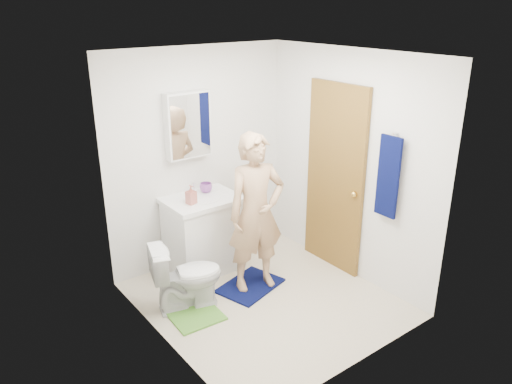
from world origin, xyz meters
The scene contains 22 objects.
floor centered at (0.00, 0.00, -0.01)m, with size 2.20×2.40×0.02m, color beige.
ceiling centered at (0.00, 0.00, 2.41)m, with size 2.20×2.40×0.02m, color white.
wall_back centered at (0.00, 1.21, 1.20)m, with size 2.20×0.02×2.40m, color silver.
wall_front centered at (0.00, -1.21, 1.20)m, with size 2.20×0.02×2.40m, color silver.
wall_left centered at (-1.11, 0.00, 1.20)m, with size 0.02×2.40×2.40m, color silver.
wall_right centered at (1.11, 0.00, 1.20)m, with size 0.02×2.40×2.40m, color silver.
vanity_cabinet centered at (-0.15, 0.91, 0.40)m, with size 0.75×0.55×0.80m, color white.
countertop centered at (-0.15, 0.91, 0.83)m, with size 0.79×0.59×0.05m, color white.
sink_basin centered at (-0.15, 0.91, 0.84)m, with size 0.40×0.40×0.03m, color white.
faucet centered at (-0.15, 1.09, 0.91)m, with size 0.03×0.03×0.12m, color silver.
medicine_cabinet centered at (-0.15, 1.14, 1.60)m, with size 0.50×0.12×0.70m, color white.
mirror_panel centered at (-0.15, 1.08, 1.60)m, with size 0.46×0.01×0.66m, color white.
door centered at (1.07, 0.15, 1.02)m, with size 0.05×0.80×2.05m, color olive.
door_knob centered at (1.03, -0.17, 0.95)m, with size 0.07×0.07×0.07m, color gold.
towel centered at (1.03, -0.57, 1.25)m, with size 0.03×0.24×0.80m, color #060C3D.
towel_hook centered at (1.07, -0.57, 1.67)m, with size 0.02×0.02×0.06m, color silver.
toilet centered at (-0.67, 0.37, 0.34)m, with size 0.38×0.67×0.68m, color white.
bath_mat centered at (0.02, 0.29, 0.01)m, with size 0.65×0.46×0.02m, color #060C3D.
green_rug centered at (-0.71, 0.15, 0.01)m, with size 0.46×0.39×0.02m, color #599E34.
soap_dispenser centered at (-0.32, 0.84, 0.95)m, with size 0.09×0.09×0.20m, color #B25E53.
toothbrush_cup centered at (-0.02, 1.03, 0.90)m, with size 0.14×0.14×0.11m, color #8C469B.
man centered at (0.08, 0.25, 0.84)m, with size 0.60×0.39×1.64m, color tan.
Camera 1 is at (-2.68, -3.37, 2.82)m, focal length 35.00 mm.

